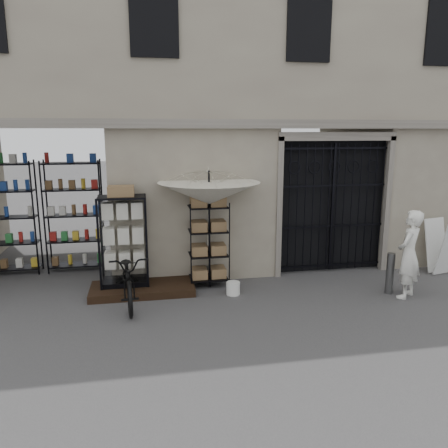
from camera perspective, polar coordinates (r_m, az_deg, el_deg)
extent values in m
plane|color=black|center=(7.76, 7.90, -11.75)|extent=(80.00, 80.00, 0.00)
cube|color=gray|center=(11.04, 1.70, 19.30)|extent=(14.00, 4.00, 9.00)
cube|color=black|center=(9.89, -23.19, 1.70)|extent=(3.00, 1.70, 3.00)
cube|color=black|center=(10.43, -22.77, 0.83)|extent=(2.70, 0.50, 2.50)
cube|color=black|center=(10.00, 13.58, 2.45)|extent=(2.50, 0.06, 3.00)
cube|color=black|center=(9.86, 13.94, 2.01)|extent=(0.05, 0.05, 2.80)
cube|color=black|center=(8.81, -10.58, -8.34)|extent=(2.00, 0.90, 0.15)
cube|color=black|center=(8.92, -12.74, -7.33)|extent=(0.91, 0.59, 0.10)
cube|color=silver|center=(8.42, -13.17, -2.62)|extent=(0.82, 0.06, 1.64)
cube|color=silver|center=(8.70, -12.96, -2.78)|extent=(0.76, 0.43, 1.36)
cube|color=olive|center=(8.50, -13.29, 3.89)|extent=(0.51, 0.40, 0.19)
cube|color=black|center=(8.83, -2.07, -2.63)|extent=(0.85, 0.67, 1.75)
cube|color=olive|center=(8.85, -2.06, -2.97)|extent=(0.72, 0.55, 1.31)
cylinder|color=black|center=(8.66, -1.93, -0.82)|extent=(0.04, 0.04, 2.37)
imported|color=silver|center=(8.50, -1.97, 4.84)|extent=(1.90, 1.94, 1.59)
cylinder|color=silver|center=(8.55, 1.20, -8.39)|extent=(0.33, 0.33, 0.25)
imported|color=black|center=(8.37, -12.20, -10.08)|extent=(0.74, 1.05, 1.90)
cylinder|color=#535353|center=(9.11, 20.86, -6.05)|extent=(0.18, 0.18, 0.81)
imported|color=white|center=(9.17, 22.55, -8.76)|extent=(1.54, 1.70, 0.40)
cube|color=silver|center=(10.88, 25.93, -2.45)|extent=(0.61, 0.40, 1.18)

